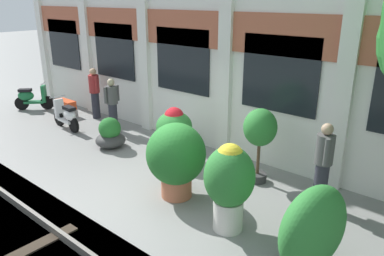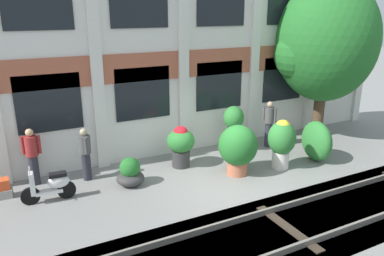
# 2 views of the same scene
# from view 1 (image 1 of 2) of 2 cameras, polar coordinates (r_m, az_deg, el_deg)

# --- Properties ---
(ground_plane) EXTENTS (80.00, 80.00, 0.00)m
(ground_plane) POSITION_cam_1_polar(r_m,az_deg,el_deg) (8.02, -7.43, -9.67)
(ground_plane) COLOR gray
(potted_plant_fluted_column) EXTENTS (0.89, 0.89, 1.36)m
(potted_plant_fluted_column) POSITION_cam_1_polar(r_m,az_deg,el_deg) (9.20, -2.73, -0.30)
(potted_plant_fluted_column) COLOR #333333
(potted_plant_fluted_column) RESTS_ON ground
(potted_plant_tall_urn) EXTENTS (0.72, 0.72, 1.67)m
(potted_plant_tall_urn) POSITION_cam_1_polar(r_m,az_deg,el_deg) (8.07, 10.31, -0.49)
(potted_plant_tall_urn) COLOR #333333
(potted_plant_tall_urn) RESTS_ON ground
(potted_plant_wide_bowl) EXTENTS (0.81, 0.81, 0.83)m
(potted_plant_wide_bowl) POSITION_cam_1_polar(r_m,az_deg,el_deg) (10.33, -12.35, -1.02)
(potted_plant_wide_bowl) COLOR #333333
(potted_plant_wide_bowl) RESTS_ON ground
(potted_plant_square_trough) EXTENTS (0.94, 0.43, 0.52)m
(potted_plant_square_trough) POSITION_cam_1_polar(r_m,az_deg,el_deg) (13.62, -18.63, 2.92)
(potted_plant_square_trough) COLOR gray
(potted_plant_square_trough) RESTS_ON ground
(potted_plant_stone_basin) EXTENTS (1.19, 1.19, 1.56)m
(potted_plant_stone_basin) POSITION_cam_1_polar(r_m,az_deg,el_deg) (7.44, -2.45, -4.38)
(potted_plant_stone_basin) COLOR #B76647
(potted_plant_stone_basin) RESTS_ON ground
(potted_plant_ribbed_drum) EXTENTS (0.87, 0.87, 1.61)m
(potted_plant_ribbed_drum) POSITION_cam_1_polar(r_m,az_deg,el_deg) (6.40, 5.69, -7.92)
(potted_plant_ribbed_drum) COLOR beige
(potted_plant_ribbed_drum) RESTS_ON ground
(scooter_near_curb) EXTENTS (1.38, 0.50, 0.98)m
(scooter_near_curb) POSITION_cam_1_polar(r_m,az_deg,el_deg) (12.04, -18.57, 1.77)
(scooter_near_curb) COLOR black
(scooter_near_curb) RESTS_ON ground
(scooter_second_parked) EXTENTS (1.03, 1.05, 0.98)m
(scooter_second_parked) POSITION_cam_1_polar(r_m,az_deg,el_deg) (14.66, -23.20, 4.25)
(scooter_second_parked) COLOR black
(scooter_second_parked) RESTS_ON ground
(resident_by_doorway) EXTENTS (0.34, 0.48, 1.70)m
(resident_by_doorway) POSITION_cam_1_polar(r_m,az_deg,el_deg) (7.49, 19.35, -5.05)
(resident_by_doorway) COLOR #282833
(resident_by_doorway) RESTS_ON ground
(resident_watching_tracks) EXTENTS (0.52, 0.34, 1.68)m
(resident_watching_tracks) POSITION_cam_1_polar(r_m,az_deg,el_deg) (12.80, -14.62, 5.36)
(resident_watching_tracks) COLOR #282833
(resident_watching_tracks) RESTS_ON ground
(resident_near_plants) EXTENTS (0.34, 0.53, 1.60)m
(resident_near_plants) POSITION_cam_1_polar(r_m,az_deg,el_deg) (11.50, -12.05, 3.74)
(resident_near_plants) COLOR #282833
(resident_near_plants) RESTS_ON ground
(topiary_hedge) EXTENTS (0.92, 1.48, 1.33)m
(topiary_hedge) POSITION_cam_1_polar(r_m,az_deg,el_deg) (5.95, 17.99, -14.32)
(topiary_hedge) COLOR #2D7A33
(topiary_hedge) RESTS_ON ground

